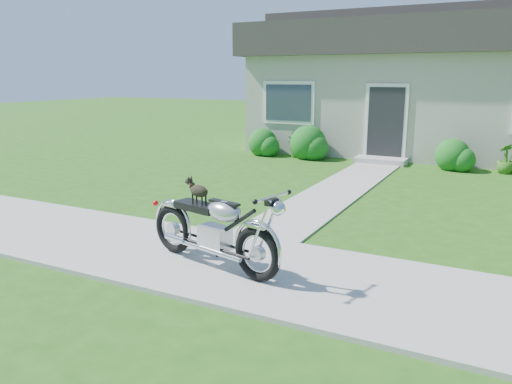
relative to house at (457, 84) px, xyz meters
The scene contains 8 objects.
ground 12.19m from the house, 89.99° to the right, with size 80.00×80.00×0.00m, color #235114.
sidewalk 12.18m from the house, 89.99° to the right, with size 24.00×2.20×0.04m, color #9E9B93.
walkway 7.47m from the house, 102.09° to the right, with size 1.20×8.00×0.03m, color #9E9B93.
house is the anchor object (origin of this frame).
shrub_row 3.90m from the house, 88.33° to the right, with size 10.30×1.15×1.15m.
potted_plant_left 5.61m from the house, 139.63° to the right, with size 0.67×0.58×0.75m, color #195D18.
potted_plant_right 4.21m from the house, 64.27° to the right, with size 0.43×0.43×0.77m, color #33691D.
motorcycle_with_dog 12.43m from the house, 96.97° to the right, with size 2.19×0.82×1.09m.
Camera 1 is at (1.68, -5.31, 2.40)m, focal length 35.00 mm.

